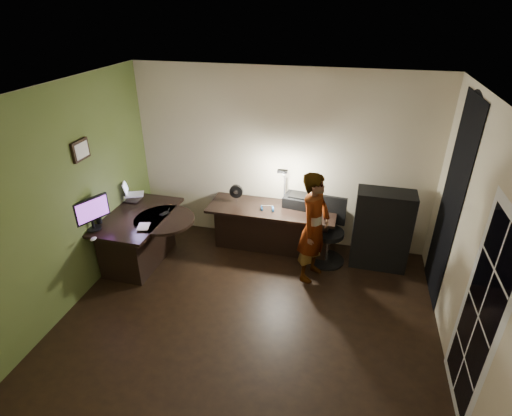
% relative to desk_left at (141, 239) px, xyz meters
% --- Properties ---
extents(floor, '(4.50, 4.00, 0.01)m').
position_rel_desk_left_xyz_m(floor, '(1.83, -0.84, -0.40)').
color(floor, black).
rests_on(floor, ground).
extents(ceiling, '(4.50, 4.00, 0.01)m').
position_rel_desk_left_xyz_m(ceiling, '(1.83, -0.84, 2.31)').
color(ceiling, silver).
rests_on(ceiling, floor).
extents(wall_back, '(4.50, 0.01, 2.70)m').
position_rel_desk_left_xyz_m(wall_back, '(1.83, 1.17, 0.96)').
color(wall_back, beige).
rests_on(wall_back, floor).
extents(wall_front, '(4.50, 0.01, 2.70)m').
position_rel_desk_left_xyz_m(wall_front, '(1.83, -2.84, 0.96)').
color(wall_front, beige).
rests_on(wall_front, floor).
extents(wall_left, '(0.01, 4.00, 2.70)m').
position_rel_desk_left_xyz_m(wall_left, '(-0.42, -0.84, 0.96)').
color(wall_left, beige).
rests_on(wall_left, floor).
extents(wall_right, '(0.01, 4.00, 2.70)m').
position_rel_desk_left_xyz_m(wall_right, '(4.08, -0.84, 0.96)').
color(wall_right, beige).
rests_on(wall_right, floor).
extents(green_wall_overlay, '(0.00, 4.00, 2.70)m').
position_rel_desk_left_xyz_m(green_wall_overlay, '(-0.41, -0.84, 0.96)').
color(green_wall_overlay, '#4F612A').
rests_on(green_wall_overlay, floor).
extents(arched_doorway, '(0.01, 0.90, 2.60)m').
position_rel_desk_left_xyz_m(arched_doorway, '(4.07, 0.31, 0.91)').
color(arched_doorway, black).
rests_on(arched_doorway, floor).
extents(french_door, '(0.02, 0.92, 2.10)m').
position_rel_desk_left_xyz_m(french_door, '(4.07, -1.39, 0.66)').
color(french_door, white).
rests_on(french_door, floor).
extents(framed_picture, '(0.04, 0.30, 0.25)m').
position_rel_desk_left_xyz_m(framed_picture, '(-0.39, -0.39, 1.46)').
color(framed_picture, black).
rests_on(framed_picture, wall_left).
extents(desk_left, '(0.86, 1.37, 0.78)m').
position_rel_desk_left_xyz_m(desk_left, '(0.00, 0.00, 0.00)').
color(desk_left, black).
rests_on(desk_left, floor).
extents(desk_right, '(1.92, 0.68, 0.72)m').
position_rel_desk_left_xyz_m(desk_right, '(1.78, 0.79, -0.03)').
color(desk_right, black).
rests_on(desk_right, floor).
extents(cabinet, '(0.79, 0.41, 1.18)m').
position_rel_desk_left_xyz_m(cabinet, '(3.38, 0.76, 0.20)').
color(cabinet, black).
rests_on(cabinet, floor).
extents(laptop_stand, '(0.22, 0.19, 0.09)m').
position_rel_desk_left_xyz_m(laptop_stand, '(-0.28, 0.40, 0.46)').
color(laptop_stand, silver).
rests_on(laptop_stand, desk_left).
extents(laptop, '(0.37, 0.36, 0.20)m').
position_rel_desk_left_xyz_m(laptop, '(-0.24, 0.40, 0.60)').
color(laptop, silver).
rests_on(laptop, laptop_stand).
extents(monitor, '(0.29, 0.49, 0.32)m').
position_rel_desk_left_xyz_m(monitor, '(-0.35, -0.50, 0.57)').
color(monitor, black).
rests_on(monitor, desk_left).
extents(mouse, '(0.08, 0.11, 0.04)m').
position_rel_desk_left_xyz_m(mouse, '(-0.19, -0.75, 0.43)').
color(mouse, silver).
rests_on(mouse, desk_left).
extents(phone, '(0.11, 0.15, 0.01)m').
position_rel_desk_left_xyz_m(phone, '(0.37, 0.11, 0.41)').
color(phone, black).
rests_on(phone, desk_left).
extents(pen, '(0.04, 0.14, 0.01)m').
position_rel_desk_left_xyz_m(pen, '(0.39, 0.21, 0.41)').
color(pen, black).
rests_on(pen, desk_left).
extents(speaker, '(0.08, 0.08, 0.18)m').
position_rel_desk_left_xyz_m(speaker, '(-0.36, -0.34, 0.50)').
color(speaker, black).
rests_on(speaker, desk_left).
extents(notepad, '(0.19, 0.24, 0.01)m').
position_rel_desk_left_xyz_m(notepad, '(0.26, -0.30, 0.41)').
color(notepad, silver).
rests_on(notepad, desk_left).
extents(desk_fan, '(0.21, 0.13, 0.31)m').
position_rel_desk_left_xyz_m(desk_fan, '(1.22, 0.84, 0.47)').
color(desk_fan, black).
rests_on(desk_fan, desk_right).
extents(headphones, '(0.23, 0.15, 0.10)m').
position_rel_desk_left_xyz_m(headphones, '(1.73, 0.70, 0.36)').
color(headphones, '#17539F').
rests_on(headphones, desk_right).
extents(printer, '(0.49, 0.40, 0.20)m').
position_rel_desk_left_xyz_m(printer, '(2.17, 0.97, 0.41)').
color(printer, black).
rests_on(printer, desk_right).
extents(desk_lamp, '(0.18, 0.32, 0.70)m').
position_rel_desk_left_xyz_m(desk_lamp, '(1.93, 0.99, 0.66)').
color(desk_lamp, black).
rests_on(desk_lamp, desk_right).
extents(office_chair, '(0.59, 0.59, 0.97)m').
position_rel_desk_left_xyz_m(office_chair, '(2.65, 0.66, 0.09)').
color(office_chair, black).
rests_on(office_chair, floor).
extents(person, '(0.54, 0.65, 1.57)m').
position_rel_desk_left_xyz_m(person, '(2.47, 0.25, 0.39)').
color(person, '#D8A88C').
rests_on(person, floor).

